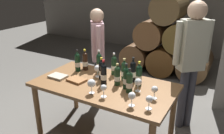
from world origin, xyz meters
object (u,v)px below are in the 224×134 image
(wine_glass_2, at_px, (138,82))
(wine_bottle_3, at_px, (126,78))
(dining_table, at_px, (104,91))
(wine_bottle_11, at_px, (133,71))
(wine_bottle_2, at_px, (129,82))
(wine_glass_6, at_px, (155,90))
(taster_seated_left, at_px, (98,49))
(wine_bottle_5, at_px, (114,65))
(wine_bottle_7, at_px, (117,76))
(wine_glass_3, at_px, (97,69))
(sommelier_presenting, at_px, (192,55))
(wine_bottle_4, at_px, (85,61))
(leather_ledger, at_px, (58,76))
(wine_bottle_0, at_px, (124,71))
(wine_bottle_8, at_px, (139,75))
(wine_glass_4, at_px, (132,96))
(wine_glass_0, at_px, (92,84))
(wine_bottle_9, at_px, (102,70))
(tasting_notebook, at_px, (77,80))
(wine_bottle_6, at_px, (104,74))
(wine_glass_5, at_px, (104,88))
(wine_bottle_10, at_px, (77,62))
(wine_glass_1, at_px, (149,100))

(wine_glass_2, bearing_deg, wine_bottle_3, -179.31)
(dining_table, height_order, wine_bottle_11, wine_bottle_11)
(wine_bottle_2, distance_m, wine_glass_2, 0.10)
(wine_glass_6, xyz_separation_m, taster_seated_left, (-1.20, 0.77, 0.06))
(wine_bottle_5, xyz_separation_m, taster_seated_left, (-0.51, 0.41, 0.03))
(wine_bottle_7, distance_m, taster_seated_left, 0.97)
(wine_glass_2, bearing_deg, wine_glass_3, 168.93)
(sommelier_presenting, bearing_deg, dining_table, -138.32)
(wine_bottle_4, distance_m, leather_ledger, 0.43)
(wine_bottle_0, bearing_deg, wine_bottle_8, -14.71)
(wine_bottle_2, height_order, wine_bottle_3, wine_bottle_3)
(wine_glass_4, bearing_deg, leather_ledger, 171.21)
(dining_table, distance_m, wine_glass_0, 0.34)
(wine_bottle_11, xyz_separation_m, wine_glass_3, (-0.46, -0.09, -0.02))
(wine_bottle_9, height_order, tasting_notebook, wine_bottle_9)
(tasting_notebook, xyz_separation_m, sommelier_presenting, (1.18, 0.85, 0.27))
(wine_bottle_7, relative_size, wine_bottle_8, 0.90)
(wine_bottle_3, height_order, wine_bottle_11, wine_bottle_11)
(wine_bottle_2, xyz_separation_m, leather_ledger, (-0.97, -0.08, -0.11))
(wine_bottle_3, height_order, wine_glass_4, wine_bottle_3)
(wine_bottle_6, xyz_separation_m, wine_glass_3, (-0.19, 0.16, -0.02))
(wine_glass_5, bearing_deg, wine_bottle_8, 64.53)
(wine_bottle_11, height_order, wine_glass_2, wine_bottle_11)
(wine_glass_6, bearing_deg, wine_glass_0, -161.06)
(dining_table, xyz_separation_m, wine_bottle_10, (-0.53, 0.18, 0.22))
(wine_glass_5, distance_m, taster_seated_left, 1.23)
(tasting_notebook, bearing_deg, wine_glass_5, -12.32)
(wine_bottle_6, height_order, wine_bottle_8, wine_bottle_6)
(wine_bottle_5, distance_m, wine_glass_2, 0.55)
(dining_table, bearing_deg, wine_glass_5, -58.86)
(wine_bottle_6, distance_m, taster_seated_left, 0.92)
(wine_glass_5, bearing_deg, wine_bottle_4, 139.28)
(wine_bottle_10, relative_size, tasting_notebook, 1.38)
(tasting_notebook, bearing_deg, sommelier_presenting, 43.27)
(wine_glass_0, distance_m, tasting_notebook, 0.40)
(leather_ledger, relative_size, taster_seated_left, 0.14)
(wine_glass_4, relative_size, wine_glass_6, 1.03)
(wine_bottle_6, height_order, sommelier_presenting, sommelier_presenting)
(tasting_notebook, bearing_deg, wine_bottle_7, 24.74)
(wine_bottle_0, xyz_separation_m, wine_bottle_5, (-0.19, 0.09, 0.01))
(wine_bottle_7, height_order, wine_glass_5, wine_bottle_7)
(dining_table, height_order, wine_glass_4, wine_glass_4)
(wine_bottle_2, xyz_separation_m, wine_bottle_6, (-0.35, 0.04, 0.01))
(wine_glass_1, xyz_separation_m, wine_glass_6, (-0.03, 0.22, 0.00))
(wine_bottle_3, distance_m, tasting_notebook, 0.64)
(wine_bottle_8, distance_m, wine_glass_3, 0.56)
(wine_bottle_0, bearing_deg, wine_glass_6, -28.92)
(wine_bottle_2, bearing_deg, wine_bottle_10, 165.62)
(wine_glass_2, bearing_deg, wine_glass_1, -50.47)
(wine_bottle_0, relative_size, wine_glass_2, 1.81)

